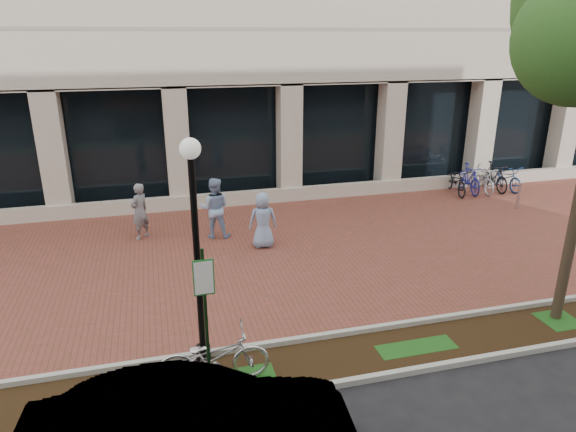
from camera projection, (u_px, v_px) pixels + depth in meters
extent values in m
plane|color=black|center=(266.00, 253.00, 14.48)|extent=(120.00, 120.00, 0.00)
cube|color=brown|center=(266.00, 253.00, 14.48)|extent=(40.00, 9.00, 0.01)
cube|color=black|center=(326.00, 361.00, 9.70)|extent=(40.00, 1.50, 0.01)
cube|color=#A9A9A0|center=(314.00, 338.00, 10.36)|extent=(40.00, 0.12, 0.12)
cube|color=#A9A9A0|center=(339.00, 384.00, 9.00)|extent=(40.00, 0.12, 0.12)
cube|color=black|center=(232.00, 142.00, 18.87)|extent=(40.00, 0.15, 4.20)
cube|color=beige|center=(238.00, 198.00, 18.49)|extent=(40.00, 0.25, 0.50)
cube|color=beige|center=(235.00, 146.00, 18.24)|extent=(0.80, 0.80, 4.20)
cube|color=#133615|center=(206.00, 324.00, 8.44)|extent=(0.05, 0.05, 2.69)
cube|color=#1B6F2B|center=(204.00, 278.00, 8.12)|extent=(0.34, 0.02, 0.62)
cube|color=white|center=(204.00, 278.00, 8.10)|extent=(0.30, 0.01, 0.56)
cylinder|color=black|center=(203.00, 353.00, 9.70)|extent=(0.28, 0.28, 0.30)
cylinder|color=black|center=(198.00, 266.00, 9.09)|extent=(0.12, 0.12, 3.94)
sphere|color=silver|center=(190.00, 149.00, 8.39)|extent=(0.36, 0.36, 0.36)
cylinder|color=#433626|center=(575.00, 218.00, 10.44)|extent=(0.22, 0.22, 4.61)
imported|color=silver|center=(214.00, 357.00, 8.97)|extent=(2.01, 0.79, 1.04)
imported|color=slate|center=(140.00, 211.00, 15.28)|extent=(0.73, 0.73, 1.72)
imported|color=#8BA8D0|center=(215.00, 208.00, 15.36)|extent=(1.04, 0.90, 1.85)
imported|color=#8098BE|center=(263.00, 220.00, 14.66)|extent=(0.85, 0.60, 1.64)
cylinder|color=silver|center=(519.00, 197.00, 17.99)|extent=(0.11, 0.11, 0.91)
sphere|color=silver|center=(521.00, 183.00, 17.82)|extent=(0.12, 0.12, 0.12)
imported|color=black|center=(456.00, 181.00, 19.77)|extent=(1.00, 1.99, 1.00)
imported|color=#212598|center=(469.00, 179.00, 19.88)|extent=(0.76, 1.89, 1.11)
imported|color=silver|center=(481.00, 179.00, 20.03)|extent=(0.82, 1.95, 1.00)
imported|color=black|center=(494.00, 177.00, 20.15)|extent=(0.58, 1.86, 1.11)
imported|color=navy|center=(505.00, 177.00, 20.30)|extent=(0.70, 1.91, 1.00)
cylinder|color=silver|center=(481.00, 181.00, 20.07)|extent=(0.04, 0.04, 0.80)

